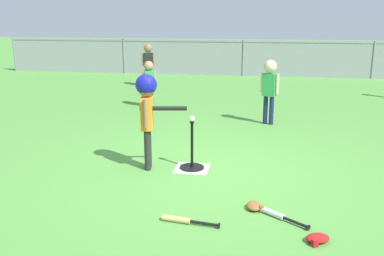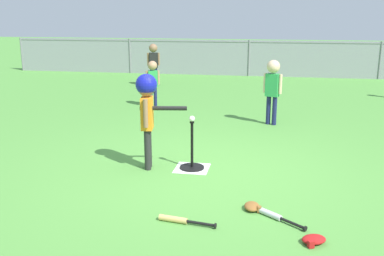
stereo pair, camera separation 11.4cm
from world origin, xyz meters
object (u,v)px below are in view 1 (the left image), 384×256
(batting_tee, at_px, (192,161))
(baseball_on_tee, at_px, (192,119))
(spare_bat_wood, at_px, (182,220))
(spare_bat_silver, at_px, (277,215))
(fielder_deep_right, at_px, (148,59))
(glove_by_plate, at_px, (318,238))
(fielder_deep_left, at_px, (149,78))
(batter_child, at_px, (147,102))
(fielder_near_left, at_px, (270,83))
(glove_near_bats, at_px, (255,206))

(batting_tee, height_order, baseball_on_tee, baseball_on_tee)
(spare_bat_wood, bearing_deg, spare_bat_silver, 16.07)
(fielder_deep_right, height_order, glove_by_plate, fielder_deep_right)
(fielder_deep_right, bearing_deg, fielder_deep_left, -75.13)
(batter_child, xyz_separation_m, spare_bat_silver, (1.63, -1.20, -0.86))
(batter_child, xyz_separation_m, fielder_deep_right, (-1.69, 6.51, -0.14))
(fielder_deep_left, height_order, fielder_near_left, fielder_near_left)
(batting_tee, distance_m, baseball_on_tee, 0.57)
(batting_tee, bearing_deg, spare_bat_silver, -50.37)
(fielder_deep_left, relative_size, glove_by_plate, 3.76)
(glove_by_plate, relative_size, glove_near_bats, 1.14)
(fielder_deep_left, bearing_deg, batting_tee, -67.54)
(baseball_on_tee, xyz_separation_m, spare_bat_silver, (1.07, -1.29, -0.64))
(batter_child, distance_m, fielder_deep_right, 6.72)
(spare_bat_silver, relative_size, glove_by_plate, 1.83)
(fielder_near_left, distance_m, glove_near_bats, 3.79)
(batter_child, height_order, glove_by_plate, batter_child)
(spare_bat_silver, relative_size, glove_near_bats, 2.08)
(batting_tee, distance_m, glove_near_bats, 1.41)
(batting_tee, relative_size, spare_bat_wood, 1.09)
(fielder_near_left, relative_size, glove_near_bats, 5.03)
(batter_child, relative_size, fielder_near_left, 1.06)
(glove_by_plate, bearing_deg, baseball_on_tee, 129.38)
(spare_bat_silver, relative_size, spare_bat_wood, 0.84)
(batting_tee, bearing_deg, glove_by_plate, -50.62)
(batting_tee, bearing_deg, glove_near_bats, -53.13)
(batter_child, distance_m, glove_by_plate, 2.70)
(fielder_deep_left, bearing_deg, fielder_deep_right, 104.87)
(fielder_deep_right, relative_size, spare_bat_silver, 2.41)
(fielder_deep_left, bearing_deg, spare_bat_wood, -72.19)
(spare_bat_wood, bearing_deg, baseball_on_tee, 95.74)
(fielder_deep_right, bearing_deg, spare_bat_wood, -73.17)
(fielder_near_left, distance_m, spare_bat_wood, 4.29)
(baseball_on_tee, xyz_separation_m, glove_by_plate, (1.41, -1.72, -0.64))
(baseball_on_tee, relative_size, batter_child, 0.06)
(batter_child, height_order, fielder_near_left, batter_child)
(batting_tee, relative_size, glove_by_plate, 2.39)
(fielder_deep_right, xyz_separation_m, spare_bat_silver, (3.32, -7.71, -0.72))
(glove_near_bats, bearing_deg, spare_bat_wood, -148.04)
(baseball_on_tee, height_order, glove_by_plate, baseball_on_tee)
(spare_bat_wood, distance_m, glove_near_bats, 0.81)
(batter_child, relative_size, spare_bat_silver, 2.57)
(batting_tee, relative_size, fielder_deep_right, 0.54)
(baseball_on_tee, xyz_separation_m, fielder_deep_right, (-2.25, 6.42, 0.08))
(spare_bat_wood, bearing_deg, batting_tee, 95.74)
(fielder_near_left, xyz_separation_m, glove_by_plate, (0.41, -4.31, -0.72))
(fielder_near_left, relative_size, glove_by_plate, 4.43)
(baseball_on_tee, height_order, spare_bat_silver, baseball_on_tee)
(fielder_deep_left, xyz_separation_m, fielder_near_left, (2.54, -1.13, 0.12))
(spare_bat_wood, bearing_deg, fielder_deep_left, 107.81)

